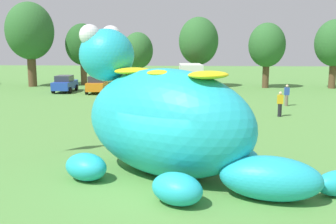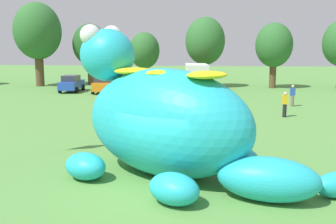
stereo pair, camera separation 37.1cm
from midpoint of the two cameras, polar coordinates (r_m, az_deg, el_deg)
ground_plane at (r=13.55m, az=-1.88°, el=-10.98°), size 160.00×160.00×0.00m
giant_inflatable_creature at (r=14.37m, az=0.46°, el=-1.29°), size 10.79×7.60×5.59m
car_blue at (r=42.01m, az=-13.60°, el=4.05°), size 2.07×4.17×1.72m
car_orange at (r=40.46m, az=-9.14°, el=3.99°), size 2.24×4.24×1.72m
car_yellow at (r=40.40m, az=-3.74°, el=4.09°), size 2.15×4.21×1.72m
box_truck at (r=39.57m, az=4.36°, el=5.04°), size 2.75×6.54×2.95m
tree_left at (r=48.72m, az=-18.22°, el=11.03°), size 5.45×5.45×9.68m
tree_mid_left at (r=49.14m, az=-11.07°, el=9.54°), size 4.15×4.15×7.36m
tree_centre_left at (r=46.81m, az=-3.20°, el=8.86°), size 3.55×3.55×6.30m
tree_centre at (r=45.22m, az=5.65°, el=10.15°), size 4.47×4.47×7.94m
tree_centre_right at (r=45.84m, az=15.37°, el=9.30°), size 4.09×4.09×7.27m
spectator_near_inflatable at (r=32.50m, az=17.95°, el=2.26°), size 0.38×0.26×1.71m
spectator_by_cars at (r=27.49m, az=16.99°, el=1.04°), size 0.38×0.26×1.71m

